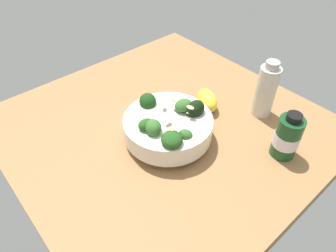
# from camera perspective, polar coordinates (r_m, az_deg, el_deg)

# --- Properties ---
(ground_plane) EXTENTS (0.71, 0.71, 0.04)m
(ground_plane) POSITION_cam_1_polar(r_m,az_deg,el_deg) (0.77, -0.69, -0.62)
(ground_plane) COLOR #996D42
(bowl_of_broccoli) EXTENTS (0.20, 0.20, 0.10)m
(bowl_of_broccoli) POSITION_cam_1_polar(r_m,az_deg,el_deg) (0.69, 0.03, 0.06)
(bowl_of_broccoli) COLOR silver
(bowl_of_broccoli) RESTS_ON ground_plane
(lemon_wedge) EXTENTS (0.09, 0.08, 0.05)m
(lemon_wedge) POSITION_cam_1_polar(r_m,az_deg,el_deg) (0.80, 7.25, 4.79)
(lemon_wedge) COLOR yellow
(lemon_wedge) RESTS_ON ground_plane
(bottle_tall) EXTENTS (0.05, 0.05, 0.15)m
(bottle_tall) POSITION_cam_1_polar(r_m,az_deg,el_deg) (0.79, 17.66, 6.31)
(bottle_tall) COLOR beige
(bottle_tall) RESTS_ON ground_plane
(bottle_short) EXTENTS (0.06, 0.06, 0.11)m
(bottle_short) POSITION_cam_1_polar(r_m,az_deg,el_deg) (0.70, 21.18, -1.92)
(bottle_short) COLOR #194723
(bottle_short) RESTS_ON ground_plane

